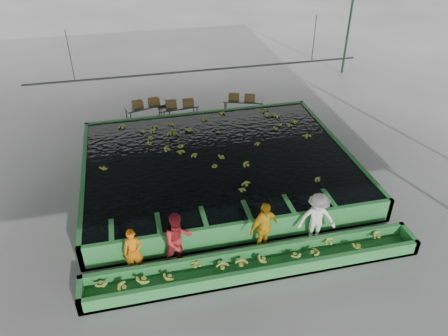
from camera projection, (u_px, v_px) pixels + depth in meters
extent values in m
plane|color=gray|center=(227.00, 199.00, 15.74)|extent=(80.00, 80.00, 0.00)
cube|color=slate|center=(228.00, 65.00, 13.01)|extent=(20.00, 22.00, 0.04)
cube|color=black|center=(218.00, 157.00, 16.50)|extent=(9.70, 7.70, 0.00)
cylinder|color=#59605B|center=(199.00, 71.00, 18.18)|extent=(0.08, 0.08, 14.00)
cylinder|color=#59605B|center=(70.00, 56.00, 16.68)|extent=(0.04, 0.04, 2.00)
cylinder|color=#59605B|center=(314.00, 39.00, 18.59)|extent=(0.04, 0.04, 2.00)
imported|color=orange|center=(133.00, 252.00, 12.39)|extent=(0.57, 0.38, 1.51)
imported|color=#B22329|center=(178.00, 240.00, 12.54)|extent=(1.06, 0.93, 1.85)
imported|color=gold|center=(264.00, 228.00, 13.05)|extent=(1.13, 0.82, 1.78)
imported|color=white|center=(317.00, 219.00, 13.37)|extent=(1.28, 0.90, 1.81)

